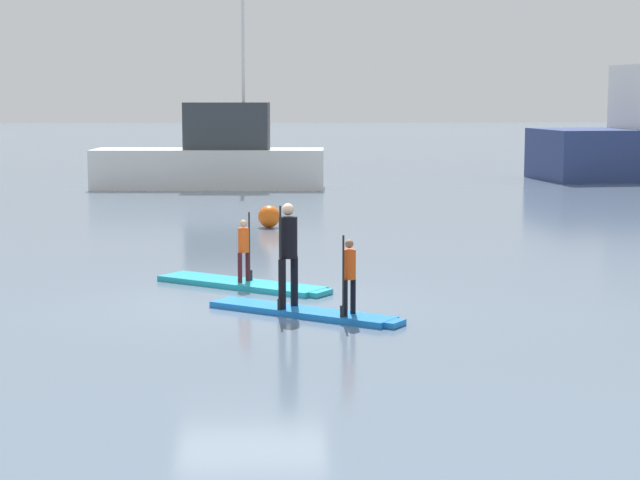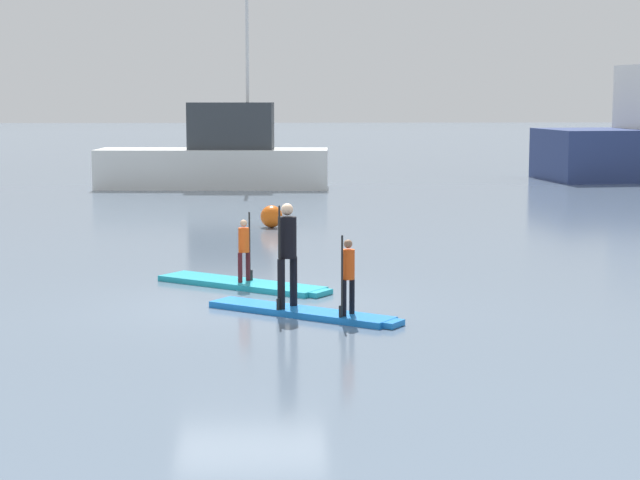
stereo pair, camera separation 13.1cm
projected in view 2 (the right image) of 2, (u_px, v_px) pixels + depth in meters
The scene contains 8 objects.
ground_plane at pixel (251, 305), 18.04m from camera, with size 240.00×240.00×0.00m, color slate.
paddleboard_near at pixel (244, 284), 19.77m from camera, with size 3.21×2.56×0.10m.
paddler_child_solo at pixel (244, 247), 19.69m from camera, with size 0.29×0.34×1.25m.
paddleboard_far at pixel (304, 312), 17.20m from camera, with size 3.04×2.34×0.10m.
paddler_adult at pixel (287, 248), 17.23m from camera, with size 0.41×0.45×1.66m.
paddler_child_front at pixel (348, 273), 16.67m from camera, with size 0.29×0.35×1.25m.
fishing_boat_green_midground at pixel (217, 158), 40.63m from camera, with size 8.66×2.83×7.30m.
mooring_buoy_near at pixel (272, 216), 28.61m from camera, with size 0.58×0.58×0.58m, color orange.
Camera 2 is at (0.39, -17.77, 3.45)m, focal length 61.33 mm.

